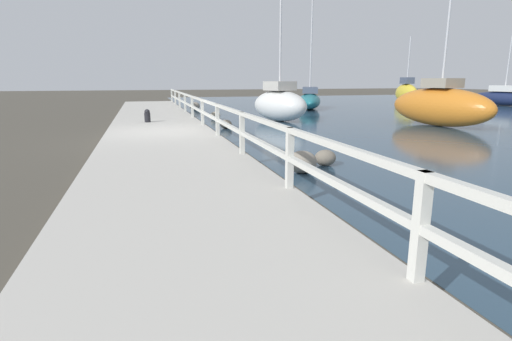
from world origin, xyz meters
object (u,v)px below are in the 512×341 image
Objects in this scene: sailboat_teal at (310,100)px; sailboat_navy at (504,97)px; sailboat_white at (280,104)px; sailboat_orange at (440,106)px; mooring_bollard at (147,116)px; sailboat_yellow at (406,92)px.

sailboat_navy is (14.69, -0.97, 0.02)m from sailboat_teal.
sailboat_orange is at bearing -52.50° from sailboat_white.
sailboat_white reaches higher than mooring_bollard.
sailboat_yellow is (8.62, 14.05, 0.02)m from sailboat_orange.
mooring_bollard is 23.36m from sailboat_yellow.
sailboat_orange is at bearing -149.61° from sailboat_navy.
sailboat_teal is at bearing 87.58° from sailboat_orange.
sailboat_navy is at bearing -2.62° from sailboat_white.
sailboat_yellow reaches higher than mooring_bollard.
sailboat_navy reaches higher than sailboat_white.
sailboat_teal is 1.00× the size of sailboat_navy.
sailboat_teal is at bearing -151.10° from sailboat_yellow.
sailboat_navy is at bearing 26.20° from sailboat_orange.
mooring_bollard is 0.06× the size of sailboat_orange.
sailboat_navy is 20.00m from sailboat_white.
sailboat_yellow is (20.07, 11.94, 0.33)m from mooring_bollard.
sailboat_navy is 0.93× the size of sailboat_orange.
sailboat_teal reaches higher than sailboat_white.
sailboat_yellow is (14.24, 10.43, 0.07)m from sailboat_white.
sailboat_white is (-19.12, -5.88, 0.18)m from sailboat_navy.
sailboat_yellow is at bearing 49.56° from sailboat_orange.
sailboat_teal is 10.45m from sailboat_yellow.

